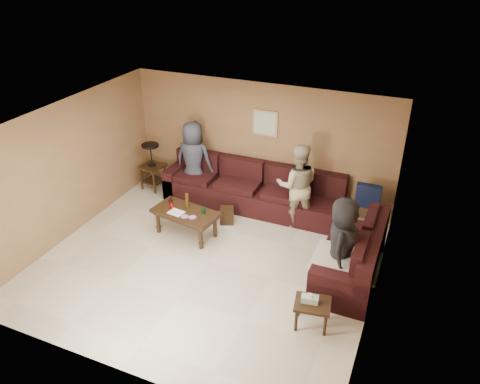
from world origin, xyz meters
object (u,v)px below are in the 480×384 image
Objects in this scene: waste_bin at (227,215)px; sectional_sofa at (281,213)px; coffee_table at (186,215)px; person_left at (194,160)px; person_right at (342,244)px; side_table_right at (312,305)px; end_table_left at (152,166)px; person_middle at (297,185)px.

sectional_sofa is at bearing 11.83° from waste_bin.
coffee_table is 0.78× the size of person_left.
sectional_sofa is 2.95× the size of person_right.
coffee_table is at bearing 153.65° from side_table_right.
person_left reaches higher than end_table_left.
waste_bin is at bearing 2.34° from person_middle.
waste_bin is 1.49m from person_middle.
end_table_left is 5.12m from side_table_right.
person_right is (2.41, -1.03, 0.63)m from waste_bin.
end_table_left is 0.64× the size of person_middle.
end_table_left is at bearing 1.19° from person_left.
sectional_sofa is at bearing 34.73° from person_middle.
end_table_left is 1.04m from person_left.
waste_bin is at bearing 141.98° from person_left.
person_left is at bearing 4.83° from end_table_left.
side_table_right is 0.34× the size of person_left.
coffee_table is 1.23× the size of end_table_left.
person_middle is 1.92m from person_right.
waste_bin is (-2.25, 2.06, -0.21)m from side_table_right.
end_table_left is 0.63× the size of person_left.
person_right is at bearing 107.80° from person_middle.
coffee_table is 2.16m from person_middle.
sectional_sofa is 2.81× the size of person_middle.
person_left is at bearing 166.00° from sectional_sofa.
waste_bin is (-1.03, -0.22, -0.17)m from sectional_sofa.
coffee_table is 0.90m from waste_bin.
sectional_sofa is 0.61m from person_middle.
side_table_right is at bearing 92.00° from person_middle.
sectional_sofa is at bearing 118.20° from side_table_right.
end_table_left is at bearing 162.36° from waste_bin.
coffee_table is at bearing -40.74° from end_table_left.
sectional_sofa is 14.76× the size of waste_bin.
person_left reaches higher than person_middle.
sectional_sofa is 1.80m from coffee_table.
waste_bin is 0.19× the size of person_left.
sectional_sofa is 2.58m from side_table_right.
person_left is at bearing 62.57° from person_right.
end_table_left is (-1.56, 1.34, 0.12)m from coffee_table.
person_right is (0.15, 1.03, 0.42)m from side_table_right.
end_table_left is 1.85× the size of side_table_right.
sectional_sofa is 1.07m from waste_bin.
person_right is at bearing -6.71° from coffee_table.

